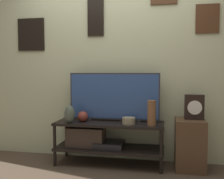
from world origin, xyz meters
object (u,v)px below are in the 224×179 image
vase_urn_stoneware (70,114)px  mantel_clock (194,107)px  vase_wide_bowl (129,121)px  vase_tall_ceramic (152,113)px  vase_round_glass (83,116)px  television (114,96)px

vase_urn_stoneware → mantel_clock: (1.50, 0.18, 0.10)m
vase_wide_bowl → vase_tall_ceramic: 0.31m
vase_wide_bowl → vase_round_glass: vase_round_glass is taller
vase_urn_stoneware → vase_tall_ceramic: bearing=0.8°
television → vase_wide_bowl: television is taller
television → vase_tall_ceramic: bearing=-24.7°
television → vase_urn_stoneware: bearing=-155.0°
television → vase_urn_stoneware: 0.61m
vase_tall_ceramic → vase_round_glass: bearing=173.9°
vase_wide_bowl → vase_urn_stoneware: bearing=-173.8°
vase_tall_ceramic → vase_urn_stoneware: bearing=-179.2°
vase_tall_ceramic → vase_urn_stoneware: 1.01m
vase_wide_bowl → vase_urn_stoneware: (-0.73, -0.08, 0.07)m
vase_tall_ceramic → vase_round_glass: (-0.87, 0.09, -0.08)m
vase_tall_ceramic → vase_urn_stoneware: vase_tall_ceramic is taller
television → vase_tall_ceramic: size_ratio=3.88×
television → vase_tall_ceramic: television is taller
vase_wide_bowl → mantel_clock: bearing=7.7°
television → vase_round_glass: bearing=-160.7°
vase_tall_ceramic → mantel_clock: size_ratio=1.02×
vase_round_glass → television: bearing=19.3°
vase_wide_bowl → mantel_clock: mantel_clock is taller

